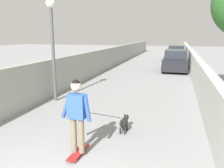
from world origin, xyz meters
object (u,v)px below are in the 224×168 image
at_px(skateboard, 78,152).
at_px(car_near, 175,61).
at_px(person_skateboarder, 77,111).
at_px(lamp_post, 52,32).
at_px(dog, 124,122).
at_px(car_far, 176,54).

bearing_deg(skateboard, car_near, -8.01).
xyz_separation_m(skateboard, person_skateboarder, (-0.00, 0.00, 0.97)).
xyz_separation_m(lamp_post, skateboard, (-3.75, -2.68, -2.68)).
bearing_deg(lamp_post, skateboard, -144.51).
bearing_deg(lamp_post, dog, -123.63).
bearing_deg(person_skateboarder, skateboard, -0.72).
relative_size(lamp_post, skateboard, 4.93).
xyz_separation_m(lamp_post, car_near, (9.58, -4.55, -2.03)).
height_order(skateboard, car_far, car_far).
bearing_deg(skateboard, dog, -24.72).
relative_size(dog, car_near, 0.45).
distance_m(dog, car_far, 18.60).
height_order(skateboard, dog, dog).
height_order(skateboard, car_near, car_near).
distance_m(lamp_post, car_far, 17.06).
relative_size(lamp_post, dog, 2.16).
bearing_deg(lamp_post, car_near, -25.41).
distance_m(person_skateboarder, dog, 1.83).
xyz_separation_m(lamp_post, person_skateboarder, (-3.75, -2.68, -1.70)).
bearing_deg(car_far, dog, 176.36).
xyz_separation_m(skateboard, dog, (1.51, -0.70, 0.21)).
bearing_deg(dog, person_skateboarder, 155.28).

